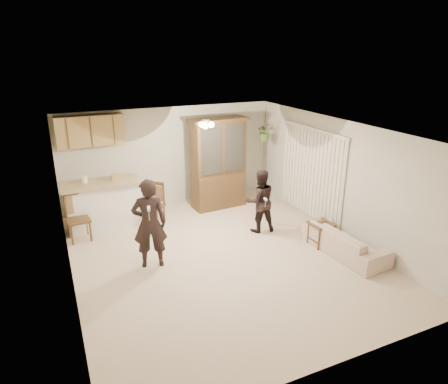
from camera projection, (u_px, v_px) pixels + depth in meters
name	position (u px, v px, depth m)	size (l,w,h in m)	color
floor	(221.00, 256.00, 7.90)	(6.50, 6.50, 0.00)	beige
ceiling	(221.00, 130.00, 7.05)	(5.50, 6.50, 0.02)	white
wall_back	(170.00, 156.00, 10.26)	(5.50, 0.02, 2.50)	beige
wall_front	(333.00, 285.00, 4.69)	(5.50, 0.02, 2.50)	beige
wall_left	(65.00, 221.00, 6.41)	(0.02, 6.50, 2.50)	beige
wall_right	(338.00, 178.00, 8.53)	(0.02, 6.50, 2.50)	beige
breakfast_bar	(104.00, 206.00, 9.03)	(1.60, 0.55, 1.00)	white
bar_top	(102.00, 183.00, 8.84)	(1.75, 0.70, 0.08)	tan
upper_cabinets	(90.00, 131.00, 9.08)	(1.50, 0.34, 0.70)	olive
vertical_blinds	(311.00, 174.00, 9.34)	(0.06, 2.30, 2.10)	silver
ceiling_fixture	(206.00, 124.00, 8.19)	(0.36, 0.36, 0.20)	#FFF1BF
hanging_plant	(265.00, 132.00, 10.21)	(0.43, 0.37, 0.48)	#355A24
plant_cord	(266.00, 119.00, 10.10)	(0.01, 0.01, 0.65)	black
sofa	(346.00, 237.00, 7.87)	(1.87, 0.73, 0.73)	#F1E4C6
adult	(149.00, 222.00, 7.25)	(0.66, 0.43, 1.80)	black
child	(260.00, 203.00, 8.76)	(0.66, 0.51, 1.35)	black
china_hutch	(219.00, 164.00, 9.99)	(1.48, 0.66, 2.28)	#3A2615
side_table	(321.00, 233.00, 8.26)	(0.46, 0.46, 0.55)	#3A2615
chair_bar	(79.00, 227.00, 8.47)	(0.50, 0.50, 1.03)	#3A2615
chair_hutch_left	(154.00, 213.00, 9.22)	(0.61, 0.61, 0.98)	#3A2615
chair_hutch_right	(231.00, 188.00, 10.91)	(0.59, 0.59, 0.96)	#3A2615
controller_adult	(149.00, 209.00, 6.74)	(0.05, 0.15, 0.05)	white
controller_child	(265.00, 199.00, 8.38)	(0.04, 0.12, 0.04)	white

